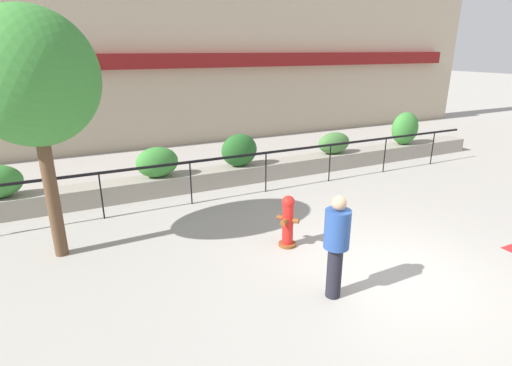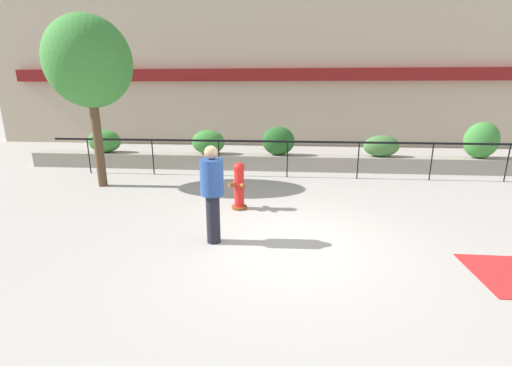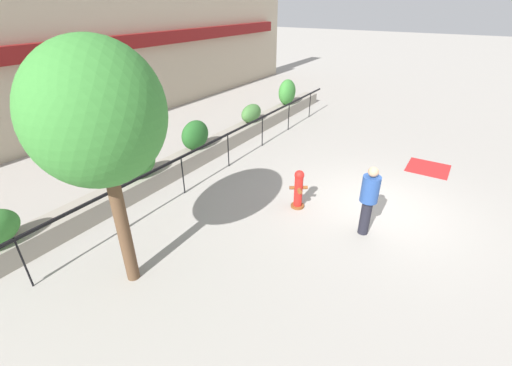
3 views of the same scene
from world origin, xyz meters
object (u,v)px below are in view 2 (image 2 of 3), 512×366
hedge_bush_0 (104,141)px  hedge_bush_3 (381,146)px  hedge_bush_4 (481,140)px  pedestrian (212,189)px  street_tree (89,63)px  hedge_bush_1 (208,142)px  hedge_bush_2 (278,141)px  fire_hydrant (239,185)px

hedge_bush_0 → hedge_bush_3: hedge_bush_0 is taller
hedge_bush_4 → pedestrian: pedestrian is taller
hedge_bush_0 → street_tree: (1.24, -2.56, 2.42)m
hedge_bush_1 → hedge_bush_2: 2.41m
hedge_bush_0 → fire_hydrant: (5.37, -4.17, -0.35)m
hedge_bush_2 → fire_hydrant: bearing=-100.5°
hedge_bush_0 → street_tree: 3.73m
hedge_bush_2 → pedestrian: (-0.98, -6.00, 0.01)m
hedge_bush_1 → hedge_bush_2: hedge_bush_2 is taller
hedge_bush_1 → fire_hydrant: hedge_bush_1 is taller
fire_hydrant → hedge_bush_1: bearing=111.4°
fire_hydrant → street_tree: size_ratio=0.24×
hedge_bush_4 → fire_hydrant: size_ratio=1.08×
street_tree → pedestrian: 5.71m
street_tree → pedestrian: (3.92, -3.44, -2.33)m
fire_hydrant → street_tree: (-4.13, 1.61, 2.76)m
hedge_bush_0 → pedestrian: pedestrian is taller
street_tree → pedestrian: street_tree is taller
fire_hydrant → hedge_bush_2: bearing=79.5°
hedge_bush_0 → hedge_bush_1: hedge_bush_1 is taller
fire_hydrant → pedestrian: (-0.21, -1.83, 0.44)m
hedge_bush_3 → pedestrian: (-4.39, -6.00, 0.13)m
hedge_bush_0 → hedge_bush_3: size_ratio=1.01×
hedge_bush_1 → street_tree: size_ratio=0.25×
hedge_bush_1 → hedge_bush_4: hedge_bush_4 is taller
hedge_bush_1 → hedge_bush_3: (5.81, 0.00, -0.06)m
hedge_bush_3 → pedestrian: 7.44m
hedge_bush_2 → hedge_bush_4: bearing=0.0°
hedge_bush_0 → pedestrian: (5.16, -6.00, 0.09)m
hedge_bush_2 → hedge_bush_4: hedge_bush_4 is taller
hedge_bush_0 → pedestrian: 7.92m
hedge_bush_1 → pedestrian: 6.17m
hedge_bush_1 → hedge_bush_4: size_ratio=0.97×
pedestrian → street_tree: bearing=138.7°
street_tree → hedge_bush_4: bearing=12.7°
pedestrian → hedge_bush_1: bearing=103.4°
hedge_bush_1 → street_tree: (-2.50, -2.56, 2.40)m
hedge_bush_2 → pedestrian: bearing=-99.3°
hedge_bush_4 → hedge_bush_2: bearing=180.0°
hedge_bush_0 → fire_hydrant: size_ratio=1.09×
hedge_bush_4 → street_tree: street_tree is taller
hedge_bush_1 → pedestrian: bearing=-76.6°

